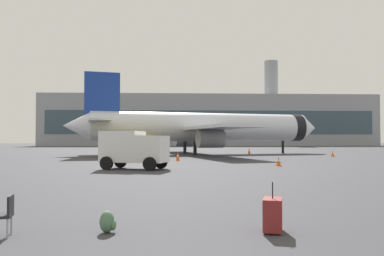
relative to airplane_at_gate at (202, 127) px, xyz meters
name	(u,v)px	position (x,y,z in m)	size (l,w,h in m)	color
airplane_at_gate	(202,127)	(0.00, 0.00, 0.00)	(35.38, 32.20, 10.50)	silver
service_truck	(129,143)	(-8.66, -10.28, -2.05)	(5.22, 3.59, 2.90)	yellow
cargo_van	(133,148)	(-6.60, -26.22, -2.21)	(4.80, 3.44, 2.60)	white
safety_cone_near	(278,161)	(4.14, -23.40, -3.29)	(0.44, 0.44, 0.74)	#F2590C
safety_cone_mid	(333,153)	(15.04, -7.10, -3.30)	(0.44, 0.44, 0.71)	#F2590C
safety_cone_far	(178,156)	(-3.47, -15.57, -3.24)	(0.44, 0.44, 0.84)	#F2590C
safety_cone_outer	(249,151)	(6.67, 1.40, -3.27)	(0.44, 0.44, 0.78)	#F2590C
rolling_suitcase	(273,214)	(-1.68, -44.62, -3.27)	(0.57, 0.73, 1.10)	maroon
traveller_backpack	(108,222)	(-5.30, -44.48, -3.42)	(0.36, 0.40, 0.48)	#476B4C
gate_chair	(4,213)	(-7.43, -44.75, -3.16)	(0.56, 0.56, 0.86)	black
terminal_building	(209,121)	(7.70, 75.37, 4.40)	(104.63, 19.69, 27.92)	gray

